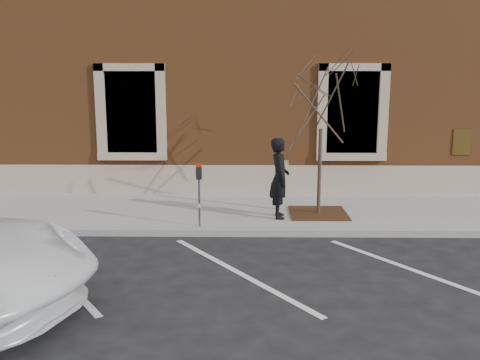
{
  "coord_description": "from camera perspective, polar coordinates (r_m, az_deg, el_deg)",
  "views": [
    {
      "loc": [
        0.17,
        -11.04,
        3.38
      ],
      "look_at": [
        0.0,
        0.6,
        1.1
      ],
      "focal_mm": 40.0,
      "sensor_mm": 36.0,
      "label": 1
    }
  ],
  "objects": [
    {
      "name": "sidewalk_near",
      "position": [
        13.21,
        0.07,
        -3.4
      ],
      "size": [
        40.0,
        3.5,
        0.15
      ],
      "primitive_type": "cube",
      "color": "#ADA8A2",
      "rests_on": "ground"
    },
    {
      "name": "sapling",
      "position": [
        12.46,
        8.68,
        7.97
      ],
      "size": [
        2.21,
        2.21,
        3.69
      ],
      "color": "#443029",
      "rests_on": "sidewalk_near"
    },
    {
      "name": "parking_stripes",
      "position": [
        9.47,
        -0.25,
        -9.82
      ],
      "size": [
        28.0,
        4.4,
        0.01
      ],
      "primitive_type": null,
      "color": "silver",
      "rests_on": "ground"
    },
    {
      "name": "building_civic",
      "position": [
        18.8,
        0.32,
        12.95
      ],
      "size": [
        40.0,
        8.62,
        8.0
      ],
      "color": "brown",
      "rests_on": "ground"
    },
    {
      "name": "ground",
      "position": [
        11.55,
        -0.04,
        -5.94
      ],
      "size": [
        120.0,
        120.0,
        0.0
      ],
      "primitive_type": "plane",
      "color": "#28282B",
      "rests_on": "ground"
    },
    {
      "name": "parking_meter",
      "position": [
        11.5,
        -4.39,
        -0.35
      ],
      "size": [
        0.13,
        0.1,
        1.38
      ],
      "rotation": [
        0.0,
        0.0,
        -0.25
      ],
      "color": "#595B60",
      "rests_on": "sidewalk_near"
    },
    {
      "name": "man",
      "position": [
        12.25,
        4.23,
        0.21
      ],
      "size": [
        0.48,
        0.7,
        1.85
      ],
      "primitive_type": "imported",
      "rotation": [
        0.0,
        0.0,
        1.62
      ],
      "color": "black",
      "rests_on": "sidewalk_near"
    },
    {
      "name": "curb_near",
      "position": [
        11.48,
        -0.05,
        -5.65
      ],
      "size": [
        40.0,
        0.12,
        0.15
      ],
      "primitive_type": "cube",
      "color": "#9E9E99",
      "rests_on": "ground"
    },
    {
      "name": "tree_grate",
      "position": [
        12.86,
        8.35,
        -3.52
      ],
      "size": [
        1.34,
        1.34,
        0.03
      ],
      "primitive_type": "cube",
      "color": "#452D16",
      "rests_on": "sidewalk_near"
    }
  ]
}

